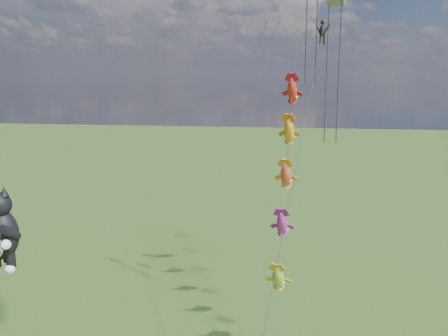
# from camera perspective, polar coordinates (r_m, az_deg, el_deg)

# --- Properties ---
(fish_windsock_rig) EXTENTS (1.27, 15.95, 19.86)m
(fish_windsock_rig) POSITION_cam_1_polar(r_m,az_deg,el_deg) (33.89, 7.07, -0.99)
(fish_windsock_rig) COLOR brown
(fish_windsock_rig) RESTS_ON ground
(parafoil_rig) EXTENTS (5.38, 17.04, 25.39)m
(parafoil_rig) POSITION_cam_1_polar(r_m,az_deg,el_deg) (32.58, 11.08, 14.32)
(parafoil_rig) COLOR brown
(parafoil_rig) RESTS_ON ground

